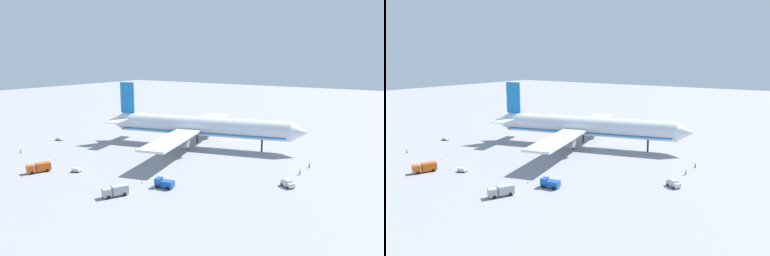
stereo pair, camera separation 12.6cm
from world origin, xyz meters
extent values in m
plane|color=gray|center=(0.00, 0.00, 0.00)|extent=(600.00, 600.00, 0.00)
cylinder|color=silver|center=(0.00, 0.00, 8.00)|extent=(66.37, 23.42, 7.18)
cone|color=silver|center=(35.09, 8.94, 8.00)|extent=(7.31, 8.24, 7.04)
cone|color=silver|center=(-35.78, -9.11, 8.00)|extent=(8.65, 8.39, 6.83)
cube|color=#1972BF|center=(-30.36, -7.73, 17.78)|extent=(5.94, 1.97, 12.38)
cube|color=silver|center=(-32.53, -1.25, 9.44)|extent=(7.10, 12.21, 0.36)
cube|color=silver|center=(-29.16, -14.46, 9.44)|extent=(7.10, 12.21, 0.36)
cube|color=silver|center=(-8.35, 19.29, 6.92)|extent=(17.19, 35.49, 0.70)
cylinder|color=slate|center=(-6.11, 14.55, 4.88)|extent=(6.46, 4.70, 3.38)
cube|color=silver|center=(1.89, -20.94, 6.92)|extent=(17.19, 35.49, 0.70)
cylinder|color=slate|center=(1.59, -15.70, 4.90)|extent=(6.41, 4.66, 3.34)
cylinder|color=black|center=(22.61, 5.76, 2.20)|extent=(0.70, 0.70, 4.41)
cylinder|color=black|center=(-4.61, 4.60, 2.20)|extent=(0.70, 0.70, 4.41)
cylinder|color=black|center=(-1.85, -6.24, 2.20)|extent=(0.70, 0.70, 4.41)
cube|color=#1972BF|center=(0.00, 0.00, 6.02)|extent=(63.70, 22.41, 0.50)
cube|color=#194CA5|center=(14.35, -43.62, 1.48)|extent=(1.84, 2.50, 2.05)
cube|color=#194CA5|center=(17.01, -43.20, 1.25)|extent=(3.41, 2.75, 1.60)
cube|color=black|center=(13.83, -43.70, 1.99)|extent=(0.38, 1.91, 0.90)
cylinder|color=black|center=(14.68, -44.73, 0.45)|extent=(0.94, 0.44, 0.90)
cylinder|color=black|center=(14.32, -42.47, 0.45)|extent=(0.94, 0.44, 0.90)
cylinder|color=black|center=(17.83, -44.23, 0.45)|extent=(0.94, 0.44, 0.90)
cylinder|color=black|center=(17.47, -41.96, 0.45)|extent=(0.94, 0.44, 0.90)
cube|color=#BF4C14|center=(-24.23, -55.95, 1.49)|extent=(2.98, 2.74, 2.07)
cube|color=#BF4C14|center=(-22.92, -52.59, 1.59)|extent=(3.76, 4.74, 2.27)
cube|color=black|center=(-24.48, -56.61, 2.01)|extent=(1.93, 0.81, 0.91)
cylinder|color=black|center=(-23.02, -56.20, 0.45)|extent=(0.60, 0.95, 0.90)
cylinder|color=black|center=(-25.28, -55.33, 0.45)|extent=(0.60, 0.95, 0.90)
cylinder|color=black|center=(-21.48, -52.22, 0.45)|extent=(0.60, 0.95, 0.90)
cylinder|color=black|center=(-23.74, -51.34, 0.45)|extent=(0.60, 0.95, 0.90)
cube|color=#999EA5|center=(8.57, -56.78, 1.41)|extent=(2.82, 2.70, 1.92)
cube|color=#999EA5|center=(10.15, -53.74, 1.54)|extent=(3.75, 4.50, 2.17)
cube|color=black|center=(8.26, -57.37, 1.89)|extent=(1.67, 0.92, 0.84)
cylinder|color=black|center=(9.63, -57.11, 0.45)|extent=(0.68, 0.94, 0.90)
cylinder|color=black|center=(7.69, -56.11, 0.45)|extent=(0.68, 0.94, 0.90)
cylinder|color=black|center=(11.50, -53.52, 0.45)|extent=(0.68, 0.94, 0.90)
cylinder|color=black|center=(9.56, -52.51, 0.45)|extent=(0.68, 0.94, 0.90)
cube|color=silver|center=(42.83, -24.72, 0.87)|extent=(4.40, 3.76, 1.10)
cube|color=silver|center=(42.66, -24.61, 1.70)|extent=(3.08, 2.81, 0.55)
cylinder|color=black|center=(44.45, -24.68, 0.32)|extent=(0.66, 0.53, 0.64)
cylinder|color=black|center=(43.44, -26.23, 0.32)|extent=(0.66, 0.53, 0.64)
cylinder|color=black|center=(42.22, -23.22, 0.32)|extent=(0.66, 0.53, 0.64)
cylinder|color=black|center=(41.21, -24.77, 0.32)|extent=(0.66, 0.53, 0.64)
cube|color=#595B60|center=(-14.23, -47.48, 0.28)|extent=(3.00, 2.21, 0.15)
cylinder|color=#333338|center=(-12.68, -46.94, 0.28)|extent=(0.59, 0.27, 0.08)
cube|color=silver|center=(-14.23, -47.48, 0.82)|extent=(2.55, 1.93, 0.93)
cylinder|color=black|center=(-13.50, -46.48, 0.20)|extent=(0.42, 0.25, 0.40)
cylinder|color=black|center=(-13.04, -47.81, 0.20)|extent=(0.42, 0.25, 0.40)
cylinder|color=black|center=(-15.43, -47.16, 0.20)|extent=(0.42, 0.25, 0.40)
cylinder|color=black|center=(-14.97, -48.48, 0.20)|extent=(0.42, 0.25, 0.40)
cube|color=#595B60|center=(-54.50, -23.66, 0.28)|extent=(2.85, 2.01, 0.15)
cylinder|color=#333338|center=(-52.96, -23.26, 0.28)|extent=(0.60, 0.23, 0.08)
cube|color=silver|center=(-54.50, -23.66, 0.79)|extent=(2.42, 1.77, 0.88)
cylinder|color=black|center=(-53.73, -22.73, 0.20)|extent=(0.42, 0.22, 0.40)
cylinder|color=black|center=(-53.38, -24.09, 0.20)|extent=(0.42, 0.22, 0.40)
cylinder|color=black|center=(-55.63, -23.23, 0.20)|extent=(0.42, 0.22, 0.40)
cylinder|color=black|center=(-55.28, -24.58, 0.20)|extent=(0.42, 0.22, 0.40)
cylinder|color=black|center=(42.71, -4.24, 0.42)|extent=(0.43, 0.43, 0.84)
cylinder|color=#B2F219|center=(42.71, -4.24, 1.16)|extent=(0.53, 0.53, 0.63)
sphere|color=beige|center=(42.71, -4.24, 1.59)|extent=(0.23, 0.23, 0.23)
cylinder|color=navy|center=(42.47, -12.97, 0.44)|extent=(0.45, 0.45, 0.88)
cylinder|color=#B2F219|center=(42.47, -12.97, 1.20)|extent=(0.56, 0.56, 0.66)
sphere|color=tan|center=(42.47, -12.97, 1.65)|extent=(0.24, 0.24, 0.24)
cylinder|color=black|center=(-48.44, -44.18, 0.43)|extent=(0.38, 0.38, 0.87)
cylinder|color=yellow|center=(-48.44, -44.18, 1.19)|extent=(0.47, 0.47, 0.65)
sphere|color=beige|center=(-48.44, -44.18, 1.64)|extent=(0.24, 0.24, 0.24)
cone|color=orange|center=(8.78, -43.97, 0.28)|extent=(0.36, 0.36, 0.55)
cone|color=orange|center=(-30.34, -43.02, 0.28)|extent=(0.36, 0.36, 0.55)
camera|label=1|loc=(72.30, -114.85, 33.82)|focal=33.91mm
camera|label=2|loc=(72.41, -114.78, 33.82)|focal=33.91mm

